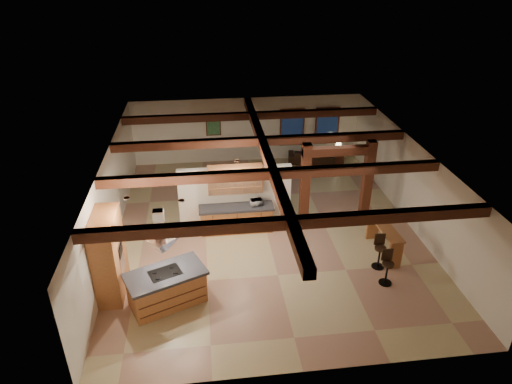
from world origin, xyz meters
TOP-DOWN VIEW (x-y plane):
  - ground at (0.00, 0.00)m, footprint 12.00×12.00m
  - room_walls at (0.00, 0.00)m, footprint 12.00×12.00m
  - ceiling_beams at (0.00, 0.00)m, footprint 10.00×12.00m
  - timber_posts at (2.50, 0.50)m, footprint 2.50×0.30m
  - partition_wall at (-1.00, 0.50)m, footprint 3.80×0.18m
  - pantry_cabinet at (-4.67, -2.60)m, footprint 0.67×1.60m
  - back_counter at (-1.00, 0.11)m, footprint 2.50×0.66m
  - upper_display_cabinet at (-1.00, 0.31)m, footprint 1.80×0.36m
  - range_hood at (-3.16, -3.28)m, footprint 1.10×1.10m
  - back_windows at (2.80, 5.93)m, footprint 2.70×0.07m
  - framed_art at (-1.50, 5.94)m, footprint 0.65×0.05m
  - recessed_cans at (-2.53, -1.93)m, footprint 3.16×2.46m
  - kitchen_island at (-3.16, -3.28)m, footprint 2.32×1.81m
  - dining_table at (0.16, 2.22)m, footprint 2.15×1.63m
  - sofa at (2.82, 5.37)m, footprint 2.17×1.15m
  - microwave at (-0.33, 0.11)m, footprint 0.42×0.32m
  - bar_counter at (3.47, -1.73)m, footprint 0.57×1.85m
  - side_table at (3.98, 5.22)m, footprint 0.53×0.53m
  - table_lamp at (3.98, 5.22)m, footprint 0.28×0.28m
  - bar_stool_a at (3.01, -3.17)m, footprint 0.37×0.37m
  - bar_stool_b at (3.07, -2.41)m, footprint 0.38×0.38m
  - dining_chairs at (0.16, 2.22)m, footprint 1.86×1.86m

SIDE VIEW (x-z plane):
  - ground at x=0.00m, z-range 0.00..0.00m
  - sofa at x=2.82m, z-range 0.00..0.60m
  - side_table at x=3.98m, z-range 0.00..0.62m
  - dining_table at x=0.16m, z-range 0.00..0.67m
  - back_counter at x=-1.00m, z-range 0.01..0.95m
  - kitchen_island at x=-3.16m, z-range 0.00..1.03m
  - bar_stool_a at x=3.01m, z-range 0.01..1.08m
  - bar_stool_b at x=3.07m, z-range 0.01..1.09m
  - dining_chairs at x=0.16m, z-range 0.01..1.23m
  - bar_counter at x=3.47m, z-range 0.17..1.12m
  - table_lamp at x=3.98m, z-range 0.69..1.02m
  - microwave at x=-0.33m, z-range 0.94..1.15m
  - partition_wall at x=-1.00m, z-range 0.00..2.20m
  - pantry_cabinet at x=-4.67m, z-range 0.00..2.40m
  - back_windows at x=2.80m, z-range 0.65..2.35m
  - framed_art at x=-1.50m, z-range 1.27..2.12m
  - timber_posts at x=2.50m, z-range 0.31..3.21m
  - room_walls at x=0.00m, z-range -4.22..7.78m
  - range_hood at x=-3.16m, z-range 1.08..2.48m
  - upper_display_cabinet at x=-1.00m, z-range 1.37..2.33m
  - ceiling_beams at x=0.00m, z-range 2.62..2.90m
  - recessed_cans at x=-2.53m, z-range 2.85..2.89m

